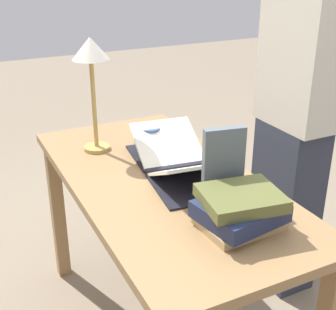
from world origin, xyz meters
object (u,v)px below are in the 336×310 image
(open_book, at_px, (178,161))
(pencil, at_px, (227,164))
(person_reader, at_px, (295,117))
(coffee_mug, at_px, (150,139))
(reading_lamp, at_px, (91,61))
(book_stack_tall, at_px, (240,209))
(book_standing_upright, at_px, (223,166))

(open_book, height_order, pencil, open_book)
(pencil, bearing_deg, person_reader, -75.50)
(open_book, bearing_deg, person_reader, -77.08)
(open_book, height_order, person_reader, person_reader)
(coffee_mug, bearing_deg, person_reader, -104.11)
(reading_lamp, bearing_deg, open_book, -147.03)
(person_reader, bearing_deg, reading_lamp, -108.12)
(coffee_mug, bearing_deg, book_stack_tall, -179.98)
(open_book, distance_m, book_stack_tall, 0.44)
(open_book, relative_size, reading_lamp, 1.27)
(book_stack_tall, bearing_deg, person_reader, -51.58)
(pencil, bearing_deg, open_book, 76.81)
(book_standing_upright, xyz_separation_m, pencil, (0.24, -0.18, -0.13))
(book_stack_tall, distance_m, book_standing_upright, 0.17)
(pencil, bearing_deg, book_standing_upright, 143.13)
(book_stack_tall, height_order, person_reader, person_reader)
(reading_lamp, relative_size, coffee_mug, 4.55)
(book_stack_tall, height_order, coffee_mug, book_stack_tall)
(reading_lamp, bearing_deg, pencil, -132.64)
(coffee_mug, xyz_separation_m, pencil, (-0.27, -0.22, -0.05))
(book_stack_tall, distance_m, pencil, 0.45)
(pencil, bearing_deg, coffee_mug, 38.72)
(book_stack_tall, height_order, reading_lamp, reading_lamp)
(reading_lamp, bearing_deg, book_stack_tall, -165.57)
(book_stack_tall, relative_size, pencil, 1.78)
(book_standing_upright, distance_m, pencil, 0.33)
(open_book, distance_m, person_reader, 0.62)
(book_stack_tall, bearing_deg, pencil, -28.56)
(open_book, distance_m, book_standing_upright, 0.31)
(person_reader, bearing_deg, book_stack_tall, -51.58)
(book_standing_upright, relative_size, reading_lamp, 0.56)
(coffee_mug, height_order, pencil, coffee_mug)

